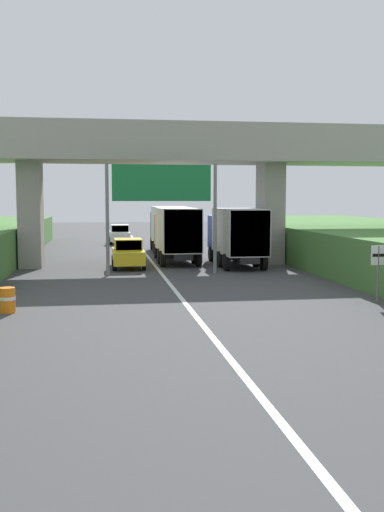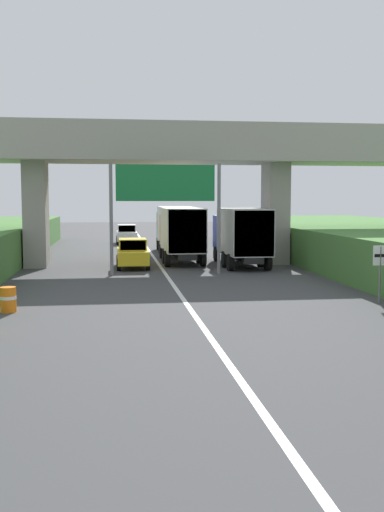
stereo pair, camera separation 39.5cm
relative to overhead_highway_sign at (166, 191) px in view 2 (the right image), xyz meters
name	(u,v)px [view 2 (the right image)]	position (x,y,z in m)	size (l,w,h in m)	color
lane_centre_stripe	(170,280)	(0.00, -2.06, -4.40)	(0.20, 94.22, 0.01)	white
overpass_bridge	(159,159)	(0.00, 4.72, 2.00)	(40.00, 4.80, 8.39)	#9E998E
overhead_highway_sign	(166,191)	(0.00, 0.00, 0.00)	(5.88, 0.18, 5.89)	slate
speed_limit_sign	(380,265)	(7.40, -9.76, -2.93)	(0.60, 0.08, 2.23)	slate
truck_orange	(181,232)	(1.47, 5.81, -2.47)	(2.44, 7.30, 3.44)	black
truck_green	(175,227)	(1.77, 12.61, -2.47)	(2.44, 7.30, 3.44)	black
truck_blue	(241,234)	(4.79, 3.39, -2.47)	(2.44, 7.30, 3.44)	black
car_white	(127,234)	(-1.55, 21.96, -3.55)	(1.86, 4.10, 1.72)	silver
car_yellow	(133,253)	(-1.65, 3.25, -3.55)	(1.86, 4.10, 1.72)	gold
construction_barrel_3	(8,299)	(-6.49, -9.75, -3.95)	(0.57, 0.57, 0.90)	orange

